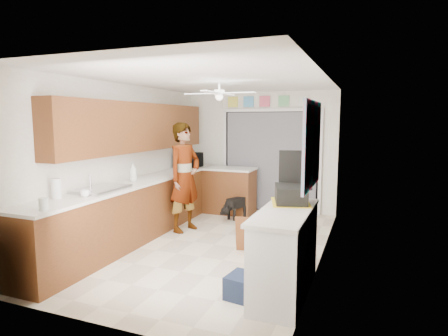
% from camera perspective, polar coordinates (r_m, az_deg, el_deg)
% --- Properties ---
extents(floor, '(5.00, 5.00, 0.00)m').
position_cam_1_polar(floor, '(5.91, -1.43, -11.60)').
color(floor, beige).
rests_on(floor, ground).
extents(ceiling, '(5.00, 5.00, 0.00)m').
position_cam_1_polar(ceiling, '(5.62, -1.52, 13.28)').
color(ceiling, white).
rests_on(ceiling, ground).
extents(wall_back, '(3.20, 0.00, 3.20)m').
position_cam_1_polar(wall_back, '(7.98, 5.47, 2.50)').
color(wall_back, white).
rests_on(wall_back, ground).
extents(wall_front, '(3.20, 0.00, 3.20)m').
position_cam_1_polar(wall_front, '(3.49, -17.57, -4.03)').
color(wall_front, white).
rests_on(wall_front, ground).
extents(wall_left, '(0.00, 5.00, 5.00)m').
position_cam_1_polar(wall_left, '(6.42, -14.77, 1.12)').
color(wall_left, white).
rests_on(wall_left, ground).
extents(wall_right, '(0.00, 5.00, 5.00)m').
position_cam_1_polar(wall_right, '(5.23, 14.92, -0.24)').
color(wall_right, white).
rests_on(wall_right, ground).
extents(left_base_cabinets, '(0.60, 4.80, 0.90)m').
position_cam_1_polar(left_base_cabinets, '(6.38, -12.35, -6.13)').
color(left_base_cabinets, brown).
rests_on(left_base_cabinets, floor).
extents(left_countertop, '(0.62, 4.80, 0.04)m').
position_cam_1_polar(left_countertop, '(6.28, -12.39, -1.97)').
color(left_countertop, white).
rests_on(left_countertop, left_base_cabinets).
extents(upper_cabinets, '(0.32, 4.00, 0.80)m').
position_cam_1_polar(upper_cabinets, '(6.46, -12.73, 6.11)').
color(upper_cabinets, brown).
rests_on(upper_cabinets, wall_left).
extents(sink_basin, '(0.50, 0.76, 0.06)m').
position_cam_1_polar(sink_basin, '(5.49, -18.18, -3.14)').
color(sink_basin, silver).
rests_on(sink_basin, left_countertop).
extents(faucet, '(0.03, 0.03, 0.22)m').
position_cam_1_polar(faucet, '(5.59, -19.72, -2.02)').
color(faucet, silver).
rests_on(faucet, left_countertop).
extents(peninsula_base, '(1.00, 0.60, 0.90)m').
position_cam_1_polar(peninsula_base, '(7.78, 0.84, -3.55)').
color(peninsula_base, brown).
rests_on(peninsula_base, floor).
extents(peninsula_top, '(1.04, 0.64, 0.04)m').
position_cam_1_polar(peninsula_top, '(7.70, 0.85, -0.11)').
color(peninsula_top, white).
rests_on(peninsula_top, peninsula_base).
extents(back_opening_recess, '(2.00, 0.06, 2.10)m').
position_cam_1_polar(back_opening_recess, '(7.91, 7.14, 0.98)').
color(back_opening_recess, black).
rests_on(back_opening_recess, wall_back).
extents(curtain_panel, '(1.90, 0.03, 2.05)m').
position_cam_1_polar(curtain_panel, '(7.87, 7.07, 0.95)').
color(curtain_panel, slate).
rests_on(curtain_panel, wall_back).
extents(door_trim_left, '(0.06, 0.04, 2.10)m').
position_cam_1_polar(door_trim_left, '(8.19, 0.15, 1.25)').
color(door_trim_left, white).
rests_on(door_trim_left, wall_back).
extents(door_trim_right, '(0.06, 0.04, 2.10)m').
position_cam_1_polar(door_trim_right, '(7.70, 14.46, 0.63)').
color(door_trim_right, white).
rests_on(door_trim_right, wall_back).
extents(door_trim_head, '(2.10, 0.04, 0.06)m').
position_cam_1_polar(door_trim_head, '(7.84, 7.21, 8.76)').
color(door_trim_head, white).
rests_on(door_trim_head, wall_back).
extents(header_frame_0, '(0.22, 0.02, 0.22)m').
position_cam_1_polar(header_frame_0, '(8.12, 1.37, 10.03)').
color(header_frame_0, '#E0DE4A').
rests_on(header_frame_0, wall_back).
extents(header_frame_1, '(0.22, 0.02, 0.22)m').
position_cam_1_polar(header_frame_1, '(8.01, 3.76, 10.05)').
color(header_frame_1, '#4D9BCE').
rests_on(header_frame_1, wall_back).
extents(header_frame_2, '(0.22, 0.02, 0.22)m').
position_cam_1_polar(header_frame_2, '(7.91, 6.22, 10.06)').
color(header_frame_2, '#DA526F').
rests_on(header_frame_2, wall_back).
extents(header_frame_3, '(0.22, 0.02, 0.22)m').
position_cam_1_polar(header_frame_3, '(7.82, 9.09, 10.05)').
color(header_frame_3, '#6CBD7A').
rests_on(header_frame_3, wall_back).
extents(header_frame_4, '(0.22, 0.02, 0.22)m').
position_cam_1_polar(header_frame_4, '(7.74, 12.03, 10.01)').
color(header_frame_4, silver).
rests_on(header_frame_4, wall_back).
extents(route66_sign, '(0.22, 0.02, 0.26)m').
position_cam_1_polar(route66_sign, '(8.25, -0.96, 9.99)').
color(route66_sign, silver).
rests_on(route66_sign, wall_back).
extents(right_counter_base, '(0.50, 1.40, 0.90)m').
position_cam_1_polar(right_counter_base, '(4.30, 9.32, -12.73)').
color(right_counter_base, white).
rests_on(right_counter_base, floor).
extents(right_counter_top, '(0.54, 1.44, 0.04)m').
position_cam_1_polar(right_counter_top, '(4.16, 9.31, -6.62)').
color(right_counter_top, white).
rests_on(right_counter_top, right_counter_base).
extents(abstract_painting, '(0.03, 1.15, 0.95)m').
position_cam_1_polar(abstract_painting, '(4.21, 13.29, 3.50)').
color(abstract_painting, '#EE578A').
rests_on(abstract_painting, wall_right).
extents(ceiling_fan, '(1.14, 1.14, 0.24)m').
position_cam_1_polar(ceiling_fan, '(5.79, -0.73, 11.32)').
color(ceiling_fan, white).
rests_on(ceiling_fan, ceiling).
extents(microwave, '(0.46, 0.60, 0.30)m').
position_cam_1_polar(microwave, '(7.75, -5.42, 1.18)').
color(microwave, black).
rests_on(microwave, left_countertop).
extents(soap_bottle, '(0.15, 0.15, 0.31)m').
position_cam_1_polar(soap_bottle, '(6.16, -13.67, -0.56)').
color(soap_bottle, silver).
rests_on(soap_bottle, left_countertop).
extents(cup, '(0.15, 0.15, 0.09)m').
position_cam_1_polar(cup, '(5.10, -20.41, -3.66)').
color(cup, white).
rests_on(cup, left_countertop).
extents(jar_a, '(0.12, 0.12, 0.14)m').
position_cam_1_polar(jar_a, '(4.54, -25.81, -4.96)').
color(jar_a, silver).
rests_on(jar_a, left_countertop).
extents(paper_towel_roll, '(0.14, 0.14, 0.25)m').
position_cam_1_polar(paper_towel_roll, '(5.12, -24.20, -2.88)').
color(paper_towel_roll, white).
rests_on(paper_towel_roll, left_countertop).
extents(suitcase, '(0.48, 0.56, 0.20)m').
position_cam_1_polar(suitcase, '(4.52, 10.14, -3.95)').
color(suitcase, black).
rests_on(suitcase, right_counter_top).
extents(suitcase_rim, '(0.58, 0.68, 0.02)m').
position_cam_1_polar(suitcase_rim, '(4.54, 10.11, -5.31)').
color(suitcase_rim, yellow).
rests_on(suitcase_rim, suitcase).
extents(suitcase_lid, '(0.41, 0.14, 0.50)m').
position_cam_1_polar(suitcase_lid, '(4.76, 10.89, -0.34)').
color(suitcase_lid, black).
rests_on(suitcase_lid, suitcase).
extents(cardboard_box, '(0.42, 0.36, 0.22)m').
position_cam_1_polar(cardboard_box, '(4.30, 3.74, -17.55)').
color(cardboard_box, '#C6803E').
rests_on(cardboard_box, floor).
extents(navy_crate, '(0.46, 0.40, 0.25)m').
position_cam_1_polar(navy_crate, '(4.24, 3.48, -17.69)').
color(navy_crate, '#151F36').
rests_on(navy_crate, floor).
extents(cabinet_door_panel, '(0.38, 0.19, 0.53)m').
position_cam_1_polar(cabinet_door_panel, '(5.52, 3.67, -10.03)').
color(cabinet_door_panel, brown).
rests_on(cabinet_door_panel, floor).
extents(man, '(0.62, 0.78, 1.88)m').
position_cam_1_polar(man, '(6.47, -6.01, -1.41)').
color(man, white).
rests_on(man, floor).
extents(dog, '(0.46, 0.65, 0.47)m').
position_cam_1_polar(dog, '(7.33, 1.96, -5.94)').
color(dog, black).
rests_on(dog, floor).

